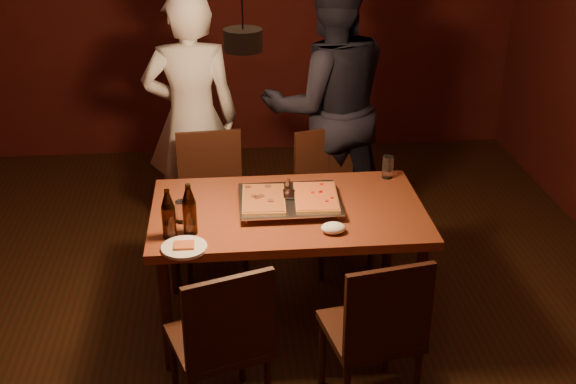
{
  "coord_description": "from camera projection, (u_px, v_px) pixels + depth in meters",
  "views": [
    {
      "loc": [
        -0.1,
        -3.28,
        2.55
      ],
      "look_at": [
        0.23,
        0.25,
        0.85
      ],
      "focal_mm": 45.0,
      "sensor_mm": 36.0,
      "label": 1
    }
  ],
  "objects": [
    {
      "name": "room_shell",
      "position": [
        245.0,
        113.0,
        3.45
      ],
      "size": [
        6.0,
        6.0,
        6.0
      ],
      "color": "#33190E",
      "rests_on": "ground"
    },
    {
      "name": "dining_table",
      "position": [
        288.0,
        220.0,
        4.0
      ],
      "size": [
        1.5,
        0.9,
        0.75
      ],
      "color": "brown",
      "rests_on": "floor"
    },
    {
      "name": "chair_far_left",
      "position": [
        212.0,
        189.0,
        4.7
      ],
      "size": [
        0.45,
        0.45,
        0.49
      ],
      "rotation": [
        0.0,
        0.0,
        3.22
      ],
      "color": "#38190F",
      "rests_on": "floor"
    },
    {
      "name": "chair_far_right",
      "position": [
        330.0,
        185.0,
        4.75
      ],
      "size": [
        0.53,
        0.53,
        0.49
      ],
      "rotation": [
        0.0,
        0.0,
        3.44
      ],
      "color": "#38190F",
      "rests_on": "floor"
    },
    {
      "name": "chair_near_left",
      "position": [
        223.0,
        333.0,
        3.3
      ],
      "size": [
        0.53,
        0.53,
        0.49
      ],
      "rotation": [
        0.0,
        0.0,
        0.32
      ],
      "color": "#38190F",
      "rests_on": "floor"
    },
    {
      "name": "chair_near_right",
      "position": [
        378.0,
        323.0,
        3.37
      ],
      "size": [
        0.49,
        0.49,
        0.49
      ],
      "rotation": [
        0.0,
        0.0,
        0.18
      ],
      "color": "#38190F",
      "rests_on": "floor"
    },
    {
      "name": "pizza_tray",
      "position": [
        289.0,
        203.0,
        3.98
      ],
      "size": [
        0.56,
        0.46,
        0.05
      ],
      "primitive_type": "cube",
      "rotation": [
        0.0,
        0.0,
        -0.03
      ],
      "color": "silver",
      "rests_on": "dining_table"
    },
    {
      "name": "pizza_meat",
      "position": [
        264.0,
        198.0,
        3.95
      ],
      "size": [
        0.25,
        0.38,
        0.02
      ],
      "primitive_type": "cube",
      "rotation": [
        0.0,
        0.0,
        -0.05
      ],
      "color": "maroon",
      "rests_on": "pizza_tray"
    },
    {
      "name": "pizza_cheese",
      "position": [
        316.0,
        196.0,
        3.97
      ],
      "size": [
        0.26,
        0.39,
        0.02
      ],
      "primitive_type": "cube",
      "rotation": [
        0.0,
        0.0,
        -0.05
      ],
      "color": "gold",
      "rests_on": "pizza_tray"
    },
    {
      "name": "spatula",
      "position": [
        286.0,
        194.0,
        3.99
      ],
      "size": [
        0.13,
        0.25,
        0.04
      ],
      "primitive_type": null,
      "rotation": [
        0.0,
        0.0,
        -0.15
      ],
      "color": "silver",
      "rests_on": "pizza_tray"
    },
    {
      "name": "beer_bottle_a",
      "position": [
        168.0,
        214.0,
        3.62
      ],
      "size": [
        0.07,
        0.07,
        0.27
      ],
      "color": "black",
      "rests_on": "dining_table"
    },
    {
      "name": "beer_bottle_b",
      "position": [
        189.0,
        209.0,
        3.66
      ],
      "size": [
        0.07,
        0.07,
        0.28
      ],
      "color": "black",
      "rests_on": "dining_table"
    },
    {
      "name": "water_glass_left",
      "position": [
        182.0,
        211.0,
        3.81
      ],
      "size": [
        0.07,
        0.07,
        0.12
      ],
      "primitive_type": "cylinder",
      "color": "silver",
      "rests_on": "dining_table"
    },
    {
      "name": "water_glass_right",
      "position": [
        388.0,
        167.0,
        4.31
      ],
      "size": [
        0.07,
        0.07,
        0.14
      ],
      "primitive_type": "cylinder",
      "color": "silver",
      "rests_on": "dining_table"
    },
    {
      "name": "plate_slice",
      "position": [
        184.0,
        247.0,
        3.56
      ],
      "size": [
        0.23,
        0.23,
        0.03
      ],
      "color": "white",
      "rests_on": "dining_table"
    },
    {
      "name": "napkin",
      "position": [
        333.0,
        228.0,
        3.71
      ],
      "size": [
        0.13,
        0.1,
        0.05
      ],
      "primitive_type": "ellipsoid",
      "color": "white",
      "rests_on": "dining_table"
    },
    {
      "name": "diner_white",
      "position": [
        192.0,
        120.0,
        4.89
      ],
      "size": [
        0.66,
        0.45,
        1.75
      ],
      "primitive_type": "imported",
      "rotation": [
        0.0,
        0.0,
        3.18
      ],
      "color": "white",
      "rests_on": "floor"
    },
    {
      "name": "diner_dark",
      "position": [
        328.0,
        107.0,
        4.91
      ],
      "size": [
        1.01,
        0.84,
        1.9
      ],
      "primitive_type": "imported",
      "rotation": [
        0.0,
        0.0,
        3.27
      ],
      "color": "black",
      "rests_on": "floor"
    },
    {
      "name": "pendant_lamp",
      "position": [
        243.0,
        38.0,
        3.29
      ],
      "size": [
        0.18,
        0.18,
        1.1
      ],
      "color": "black",
      "rests_on": "ceiling"
    }
  ]
}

